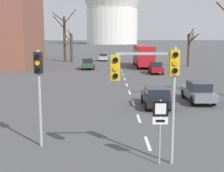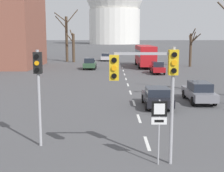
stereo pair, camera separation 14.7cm
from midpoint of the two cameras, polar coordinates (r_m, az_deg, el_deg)
name	(u,v)px [view 1 (the left image)]	position (r m, az deg, el deg)	size (l,w,h in m)	color
lane_stripe_1	(148,143)	(15.10, 6.25, -10.34)	(0.16, 2.00, 0.01)	silver
lane_stripe_2	(139,118)	(19.38, 4.70, -5.92)	(0.16, 2.00, 0.01)	silver
lane_stripe_3	(133,103)	(23.74, 3.73, -3.11)	(0.16, 2.00, 0.01)	silver
lane_stripe_4	(129,92)	(28.15, 3.06, -1.18)	(0.16, 2.00, 0.01)	silver
lane_stripe_5	(127,85)	(32.58, 2.58, 0.23)	(0.16, 2.00, 0.01)	silver
lane_stripe_6	(125,79)	(37.02, 2.21, 1.31)	(0.16, 2.00, 0.01)	silver
lane_stripe_7	(123,74)	(41.48, 1.92, 2.15)	(0.16, 2.00, 0.01)	silver
lane_stripe_8	(122,71)	(45.95, 1.69, 2.83)	(0.16, 2.00, 0.01)	silver
lane_stripe_9	(121,68)	(50.42, 1.50, 3.38)	(0.16, 2.00, 0.01)	silver
traffic_signal_centre_tall	(153,76)	(11.97, 7.15, 1.79)	(2.60, 0.34, 4.62)	#9E9EA3
traffic_signal_near_left	(39,79)	(14.33, -13.52, 1.17)	(0.36, 0.34, 4.42)	#9E9EA3
route_sign_post	(160,121)	(12.27, 8.48, -6.29)	(0.60, 0.08, 2.61)	#9E9EA3
sedan_near_left	(156,97)	(22.58, 7.95, -1.94)	(1.91, 4.07, 1.41)	black
sedan_near_right	(198,92)	(24.86, 15.32, -0.99)	(1.78, 4.54, 1.57)	slate
sedan_mid_centre	(88,64)	(48.05, -4.48, 4.11)	(1.92, 3.94, 1.73)	#2D4C33
sedan_far_left	(156,68)	(42.46, 7.91, 3.37)	(1.69, 4.10, 1.67)	maroon
sedan_far_right	(103,57)	(64.35, -1.64, 5.33)	(1.86, 4.05, 1.58)	#B7B7BC
city_bus	(143,54)	(51.74, 5.67, 5.76)	(2.66, 10.80, 3.48)	red
bare_tree_left_near	(71,46)	(61.77, -7.52, 7.22)	(1.47, 3.04, 6.29)	#473828
bare_tree_left_far	(64,36)	(62.73, -8.76, 8.96)	(4.47, 3.58, 10.20)	#473828
bare_tree_right_far	(189,48)	(53.51, 13.85, 6.79)	(1.54, 2.73, 6.30)	#473828
capitol_dome	(112,5)	(207.75, 0.00, 14.67)	(36.65, 36.65, 51.76)	silver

